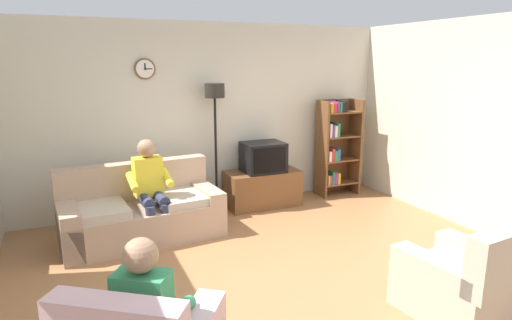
{
  "coord_description": "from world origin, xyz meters",
  "views": [
    {
      "loc": [
        -1.92,
        -3.51,
        2.16
      ],
      "look_at": [
        -0.01,
        0.88,
        1.06
      ],
      "focal_mm": 30.48,
      "sensor_mm": 36.0,
      "label": 1
    }
  ],
  "objects_px": {
    "tv": "(263,157)",
    "floor_lamp": "(215,112)",
    "armchair_near_bookshelf": "(463,284)",
    "person_in_left_armchair": "(150,308)",
    "tv_stand": "(262,188)",
    "couch": "(141,213)",
    "person_on_couch": "(150,185)",
    "bookshelf": "(335,146)"
  },
  "relations": [
    {
      "from": "couch",
      "to": "person_on_couch",
      "type": "xyz_separation_m",
      "value": [
        0.11,
        -0.11,
        0.39
      ]
    },
    {
      "from": "tv",
      "to": "floor_lamp",
      "type": "height_order",
      "value": "floor_lamp"
    },
    {
      "from": "person_in_left_armchair",
      "to": "armchair_near_bookshelf",
      "type": "bearing_deg",
      "value": -3.81
    },
    {
      "from": "tv_stand",
      "to": "person_in_left_armchair",
      "type": "bearing_deg",
      "value": -125.02
    },
    {
      "from": "armchair_near_bookshelf",
      "to": "floor_lamp",
      "type": "bearing_deg",
      "value": 107.13
    },
    {
      "from": "bookshelf",
      "to": "person_on_couch",
      "type": "relative_size",
      "value": 1.25
    },
    {
      "from": "tv_stand",
      "to": "armchair_near_bookshelf",
      "type": "distance_m",
      "value": 3.38
    },
    {
      "from": "tv_stand",
      "to": "armchair_near_bookshelf",
      "type": "height_order",
      "value": "armchair_near_bookshelf"
    },
    {
      "from": "tv",
      "to": "floor_lamp",
      "type": "xyz_separation_m",
      "value": [
        -0.69,
        0.12,
        0.69
      ]
    },
    {
      "from": "tv_stand",
      "to": "tv",
      "type": "distance_m",
      "value": 0.49
    },
    {
      "from": "armchair_near_bookshelf",
      "to": "person_on_couch",
      "type": "xyz_separation_m",
      "value": [
        -2.14,
        2.72,
        0.41
      ]
    },
    {
      "from": "tv",
      "to": "person_in_left_armchair",
      "type": "xyz_separation_m",
      "value": [
        -2.23,
        -3.16,
        -0.15
      ]
    },
    {
      "from": "couch",
      "to": "person_on_couch",
      "type": "distance_m",
      "value": 0.42
    },
    {
      "from": "tv_stand",
      "to": "tv",
      "type": "bearing_deg",
      "value": -90.0
    },
    {
      "from": "person_on_couch",
      "to": "person_in_left_armchair",
      "type": "distance_m",
      "value": 2.59
    },
    {
      "from": "armchair_near_bookshelf",
      "to": "tv_stand",
      "type": "bearing_deg",
      "value": 96.31
    },
    {
      "from": "couch",
      "to": "tv",
      "type": "relative_size",
      "value": 3.28
    },
    {
      "from": "person_on_couch",
      "to": "armchair_near_bookshelf",
      "type": "bearing_deg",
      "value": -51.75
    },
    {
      "from": "couch",
      "to": "person_on_couch",
      "type": "height_order",
      "value": "person_on_couch"
    },
    {
      "from": "tv_stand",
      "to": "bookshelf",
      "type": "distance_m",
      "value": 1.44
    },
    {
      "from": "couch",
      "to": "person_in_left_armchair",
      "type": "relative_size",
      "value": 1.76
    },
    {
      "from": "person_on_couch",
      "to": "person_in_left_armchair",
      "type": "xyz_separation_m",
      "value": [
        -0.46,
        -2.54,
        -0.09
      ]
    },
    {
      "from": "bookshelf",
      "to": "person_in_left_armchair",
      "type": "xyz_separation_m",
      "value": [
        -3.56,
        -3.26,
        -0.21
      ]
    },
    {
      "from": "floor_lamp",
      "to": "armchair_near_bookshelf",
      "type": "distance_m",
      "value": 3.8
    },
    {
      "from": "tv_stand",
      "to": "bookshelf",
      "type": "relative_size",
      "value": 0.71
    },
    {
      "from": "tv_stand",
      "to": "bookshelf",
      "type": "xyz_separation_m",
      "value": [
        1.33,
        0.07,
        0.54
      ]
    },
    {
      "from": "tv_stand",
      "to": "armchair_near_bookshelf",
      "type": "bearing_deg",
      "value": -83.69
    },
    {
      "from": "bookshelf",
      "to": "armchair_near_bookshelf",
      "type": "relative_size",
      "value": 1.61
    },
    {
      "from": "couch",
      "to": "tv_stand",
      "type": "distance_m",
      "value": 1.96
    },
    {
      "from": "bookshelf",
      "to": "tv",
      "type": "bearing_deg",
      "value": -175.91
    },
    {
      "from": "tv",
      "to": "floor_lamp",
      "type": "relative_size",
      "value": 0.32
    },
    {
      "from": "floor_lamp",
      "to": "person_in_left_armchair",
      "type": "height_order",
      "value": "floor_lamp"
    },
    {
      "from": "tv_stand",
      "to": "person_on_couch",
      "type": "distance_m",
      "value": 1.93
    },
    {
      "from": "bookshelf",
      "to": "person_in_left_armchair",
      "type": "height_order",
      "value": "bookshelf"
    },
    {
      "from": "armchair_near_bookshelf",
      "to": "person_in_left_armchair",
      "type": "relative_size",
      "value": 0.86
    },
    {
      "from": "tv_stand",
      "to": "couch",
      "type": "bearing_deg",
      "value": -164.23
    },
    {
      "from": "tv_stand",
      "to": "floor_lamp",
      "type": "height_order",
      "value": "floor_lamp"
    },
    {
      "from": "armchair_near_bookshelf",
      "to": "person_in_left_armchair",
      "type": "bearing_deg",
      "value": 176.19
    },
    {
      "from": "couch",
      "to": "person_in_left_armchair",
      "type": "distance_m",
      "value": 2.69
    },
    {
      "from": "floor_lamp",
      "to": "tv",
      "type": "bearing_deg",
      "value": -10.08
    },
    {
      "from": "floor_lamp",
      "to": "person_in_left_armchair",
      "type": "distance_m",
      "value": 3.72
    },
    {
      "from": "person_on_couch",
      "to": "tv",
      "type": "bearing_deg",
      "value": 19.21
    }
  ]
}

